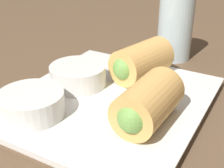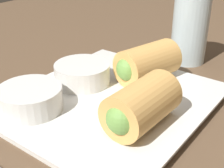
# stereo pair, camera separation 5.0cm
# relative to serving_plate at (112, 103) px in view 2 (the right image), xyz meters

# --- Properties ---
(table_surface) EXTENTS (1.80, 1.40, 0.02)m
(table_surface) POSITION_rel_serving_plate_xyz_m (0.02, 0.00, -0.02)
(table_surface) COLOR brown
(table_surface) RESTS_ON ground
(serving_plate) EXTENTS (0.29, 0.26, 0.01)m
(serving_plate) POSITION_rel_serving_plate_xyz_m (0.00, 0.00, 0.00)
(serving_plate) COLOR silver
(serving_plate) RESTS_ON table_surface
(roll_front_left) EXTENTS (0.11, 0.06, 0.06)m
(roll_front_left) POSITION_rel_serving_plate_xyz_m (-0.04, -0.07, 0.04)
(roll_front_left) COLOR #DBA356
(roll_front_left) RESTS_ON serving_plate
(roll_front_right) EXTENTS (0.11, 0.08, 0.06)m
(roll_front_right) POSITION_rel_serving_plate_xyz_m (0.08, -0.01, 0.04)
(roll_front_right) COLOR #DBA356
(roll_front_right) RESTS_ON serving_plate
(dipping_bowl_near) EXTENTS (0.08, 0.08, 0.03)m
(dipping_bowl_near) POSITION_rel_serving_plate_xyz_m (0.01, 0.07, 0.02)
(dipping_bowl_near) COLOR silver
(dipping_bowl_near) RESTS_ON serving_plate
(dipping_bowl_far) EXTENTS (0.08, 0.08, 0.03)m
(dipping_bowl_far) POSITION_rel_serving_plate_xyz_m (-0.09, 0.07, 0.02)
(dipping_bowl_far) COLOR silver
(dipping_bowl_far) RESTS_ON serving_plate
(drinking_glass) EXTENTS (0.07, 0.07, 0.12)m
(drinking_glass) POSITION_rel_serving_plate_xyz_m (0.22, -0.01, 0.05)
(drinking_glass) COLOR silver
(drinking_glass) RESTS_ON table_surface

